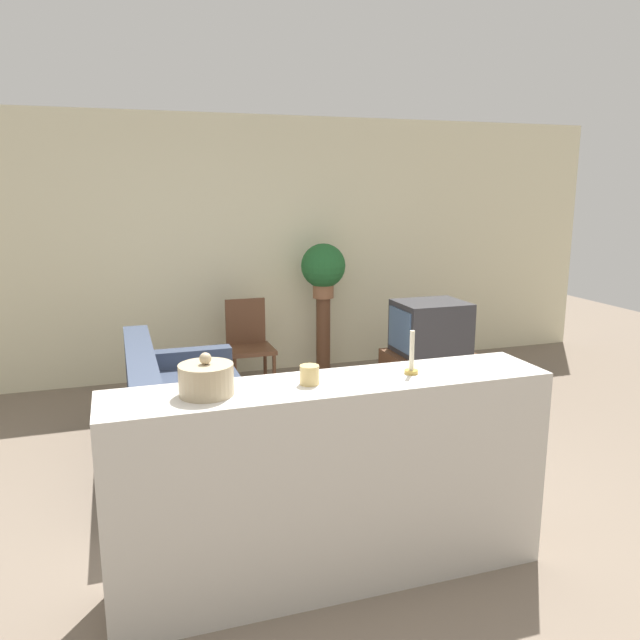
# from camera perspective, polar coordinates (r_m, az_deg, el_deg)

# --- Properties ---
(ground_plane) EXTENTS (14.00, 14.00, 0.00)m
(ground_plane) POSITION_cam_1_polar(r_m,az_deg,el_deg) (3.78, -0.70, -19.58)
(ground_plane) COLOR #756656
(wall_back) EXTENTS (9.00, 0.06, 2.70)m
(wall_back) POSITION_cam_1_polar(r_m,az_deg,el_deg) (6.59, -9.85, 6.45)
(wall_back) COLOR beige
(wall_back) RESTS_ON ground_plane
(couch) EXTENTS (0.90, 2.05, 0.81)m
(couch) POSITION_cam_1_polar(r_m,az_deg,el_deg) (4.77, -12.01, -9.04)
(couch) COLOR #384256
(couch) RESTS_ON ground_plane
(tv_stand) EXTENTS (0.82, 0.59, 0.41)m
(tv_stand) POSITION_cam_1_polar(r_m,az_deg,el_deg) (6.17, 9.93, -4.79)
(tv_stand) COLOR brown
(tv_stand) RESTS_ON ground_plane
(television) EXTENTS (0.66, 0.54, 0.50)m
(television) POSITION_cam_1_polar(r_m,az_deg,el_deg) (6.05, 10.03, -0.66)
(television) COLOR #333338
(television) RESTS_ON tv_stand
(wooden_chair) EXTENTS (0.44, 0.44, 0.89)m
(wooden_chair) POSITION_cam_1_polar(r_m,az_deg,el_deg) (6.18, -6.57, -1.92)
(wooden_chair) COLOR brown
(wooden_chair) RESTS_ON ground_plane
(plant_stand) EXTENTS (0.15, 0.15, 0.84)m
(plant_stand) POSITION_cam_1_polar(r_m,az_deg,el_deg) (6.61, 0.29, -1.55)
(plant_stand) COLOR brown
(plant_stand) RESTS_ON ground_plane
(potted_plant) EXTENTS (0.46, 0.46, 0.57)m
(potted_plant) POSITION_cam_1_polar(r_m,az_deg,el_deg) (6.47, 0.30, 4.83)
(potted_plant) COLOR #8E5B3D
(potted_plant) RESTS_ON plant_stand
(foreground_counter) EXTENTS (2.21, 0.44, 1.06)m
(foreground_counter) POSITION_cam_1_polar(r_m,az_deg,el_deg) (3.23, 1.17, -14.63)
(foreground_counter) COLOR beige
(foreground_counter) RESTS_ON ground_plane
(decorative_bowl) EXTENTS (0.25, 0.25, 0.20)m
(decorative_bowl) POSITION_cam_1_polar(r_m,az_deg,el_deg) (2.87, -10.36, -5.35)
(decorative_bowl) COLOR tan
(decorative_bowl) RESTS_ON foreground_counter
(candle_jar) EXTENTS (0.09, 0.09, 0.09)m
(candle_jar) POSITION_cam_1_polar(r_m,az_deg,el_deg) (2.98, -0.97, -5.04)
(candle_jar) COLOR tan
(candle_jar) RESTS_ON foreground_counter
(candlestick) EXTENTS (0.07, 0.07, 0.22)m
(candlestick) POSITION_cam_1_polar(r_m,az_deg,el_deg) (3.17, 8.37, -3.66)
(candlestick) COLOR #B7933D
(candlestick) RESTS_ON foreground_counter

